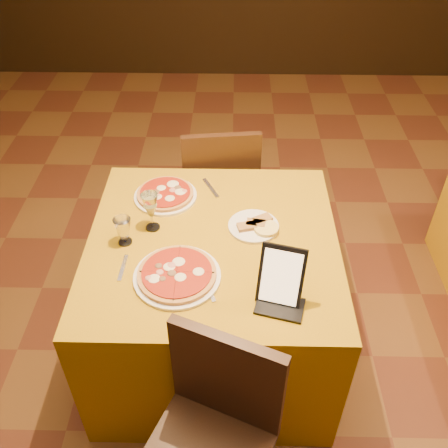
{
  "coord_description": "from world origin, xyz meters",
  "views": [
    {
      "loc": [
        -0.37,
        -1.55,
        2.22
      ],
      "look_at": [
        -0.4,
        0.04,
        0.86
      ],
      "focal_mm": 40.0,
      "sensor_mm": 36.0,
      "label": 1
    }
  ],
  "objects_px": {
    "water_glass": "(123,231)",
    "chair_main_far": "(219,185)",
    "main_table": "(214,297)",
    "pizza_near": "(177,275)",
    "wine_glass": "(151,211)",
    "tablet": "(281,276)",
    "pizza_far": "(165,195)"
  },
  "relations": [
    {
      "from": "main_table",
      "to": "pizza_far",
      "type": "relative_size",
      "value": 3.63
    },
    {
      "from": "wine_glass",
      "to": "tablet",
      "type": "bearing_deg",
      "value": -36.42
    },
    {
      "from": "main_table",
      "to": "pizza_far",
      "type": "bearing_deg",
      "value": 128.57
    },
    {
      "from": "chair_main_far",
      "to": "tablet",
      "type": "distance_m",
      "value": 1.24
    },
    {
      "from": "pizza_far",
      "to": "wine_glass",
      "type": "distance_m",
      "value": 0.24
    },
    {
      "from": "wine_glass",
      "to": "chair_main_far",
      "type": "bearing_deg",
      "value": 69.75
    },
    {
      "from": "tablet",
      "to": "pizza_near",
      "type": "bearing_deg",
      "value": -178.64
    },
    {
      "from": "wine_glass",
      "to": "main_table",
      "type": "bearing_deg",
      "value": -15.45
    },
    {
      "from": "chair_main_far",
      "to": "tablet",
      "type": "relative_size",
      "value": 3.73
    },
    {
      "from": "main_table",
      "to": "pizza_far",
      "type": "distance_m",
      "value": 0.55
    },
    {
      "from": "chair_main_far",
      "to": "pizza_far",
      "type": "height_order",
      "value": "chair_main_far"
    },
    {
      "from": "pizza_near",
      "to": "pizza_far",
      "type": "distance_m",
      "value": 0.54
    },
    {
      "from": "wine_glass",
      "to": "water_glass",
      "type": "height_order",
      "value": "wine_glass"
    },
    {
      "from": "chair_main_far",
      "to": "tablet",
      "type": "bearing_deg",
      "value": 96.46
    },
    {
      "from": "main_table",
      "to": "chair_main_far",
      "type": "distance_m",
      "value": 0.82
    },
    {
      "from": "tablet",
      "to": "water_glass",
      "type": "bearing_deg",
      "value": 169.82
    },
    {
      "from": "pizza_far",
      "to": "wine_glass",
      "type": "xyz_separation_m",
      "value": [
        -0.03,
        -0.23,
        0.08
      ]
    },
    {
      "from": "main_table",
      "to": "pizza_near",
      "type": "xyz_separation_m",
      "value": [
        -0.13,
        -0.23,
        0.39
      ]
    },
    {
      "from": "chair_main_far",
      "to": "water_glass",
      "type": "xyz_separation_m",
      "value": [
        -0.38,
        -0.84,
        0.36
      ]
    },
    {
      "from": "wine_glass",
      "to": "water_glass",
      "type": "relative_size",
      "value": 1.46
    },
    {
      "from": "pizza_far",
      "to": "main_table",
      "type": "bearing_deg",
      "value": -51.43
    },
    {
      "from": "pizza_near",
      "to": "pizza_far",
      "type": "height_order",
      "value": "same"
    },
    {
      "from": "pizza_far",
      "to": "pizza_near",
      "type": "bearing_deg",
      "value": -78.69
    },
    {
      "from": "wine_glass",
      "to": "tablet",
      "type": "xyz_separation_m",
      "value": [
        0.54,
        -0.4,
        0.03
      ]
    },
    {
      "from": "pizza_near",
      "to": "main_table",
      "type": "bearing_deg",
      "value": 59.57
    },
    {
      "from": "water_glass",
      "to": "chair_main_far",
      "type": "bearing_deg",
      "value": 65.56
    },
    {
      "from": "pizza_near",
      "to": "tablet",
      "type": "height_order",
      "value": "tablet"
    },
    {
      "from": "pizza_far",
      "to": "wine_glass",
      "type": "height_order",
      "value": "wine_glass"
    },
    {
      "from": "pizza_near",
      "to": "pizza_far",
      "type": "xyz_separation_m",
      "value": [
        -0.11,
        0.53,
        -0.0
      ]
    },
    {
      "from": "water_glass",
      "to": "tablet",
      "type": "distance_m",
      "value": 0.72
    },
    {
      "from": "main_table",
      "to": "chair_main_far",
      "type": "relative_size",
      "value": 1.21
    },
    {
      "from": "main_table",
      "to": "pizza_near",
      "type": "distance_m",
      "value": 0.47
    }
  ]
}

